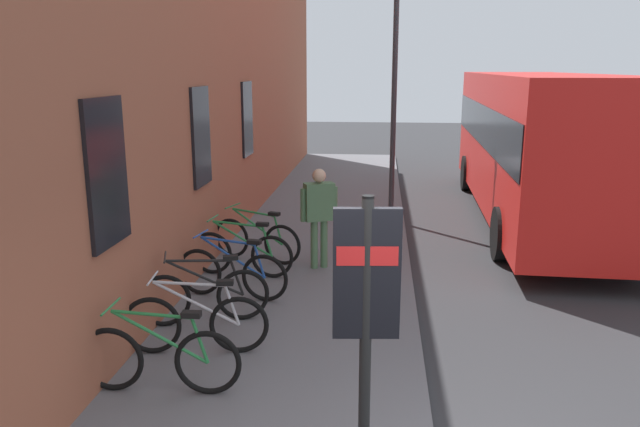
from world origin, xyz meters
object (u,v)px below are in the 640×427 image
Objects in this scene: bicycle_nearest_sign at (257,240)px; city_bus at (537,138)px; bicycle_mid_rack at (160,358)px; transit_info_sign at (366,292)px; bicycle_leaning_wall at (204,296)px; street_lamp at (395,70)px; bicycle_end_of_row at (232,273)px; bicycle_under_window at (196,323)px; pedestrian_by_facade at (319,208)px; bicycle_by_door at (242,253)px.

city_bus is at bearing -53.86° from bicycle_nearest_sign.
transit_info_sign reaches higher than bicycle_mid_rack.
street_lamp is (6.41, -2.58, 2.92)m from bicycle_leaning_wall.
bicycle_end_of_row and bicycle_nearest_sign have the same top height.
bicycle_under_window is at bearing 143.83° from city_bus.
bicycle_leaning_wall is at bearing 158.05° from street_lamp.
bicycle_leaning_wall is 0.30× the size of street_lamp.
bicycle_under_window and bicycle_nearest_sign have the same top height.
city_bus reaches higher than bicycle_mid_rack.
pedestrian_by_facade is at bearing -18.71° from bicycle_under_window.
bicycle_by_door is at bearing 1.66° from bicycle_under_window.
bicycle_under_window is 0.90m from bicycle_leaning_wall.
bicycle_end_of_row and bicycle_by_door have the same top height.
street_lamp is at bearing 99.24° from city_bus.
bicycle_by_door is 0.82m from bicycle_nearest_sign.
bicycle_nearest_sign is 5.26m from street_lamp.
bicycle_end_of_row is (0.95, -0.15, 0.00)m from bicycle_leaning_wall.
bicycle_end_of_row is at bearing 28.77° from transit_info_sign.
bicycle_under_window is at bearing 161.29° from pedestrian_by_facade.
bicycle_end_of_row is (1.84, 0.00, 0.00)m from bicycle_under_window.
bicycle_leaning_wall and bicycle_nearest_sign have the same top height.
bicycle_under_window is 1.02× the size of pedestrian_by_facade.
bicycle_under_window is 0.74× the size of transit_info_sign.
city_bus is at bearing -36.17° from bicycle_under_window.
bicycle_mid_rack is 4.60m from bicycle_nearest_sign.
street_lamp is at bearing -2.21° from transit_info_sign.
bicycle_end_of_row is 1.82m from bicycle_nearest_sign.
bicycle_mid_rack is 1.00× the size of bicycle_under_window.
city_bus is 3.67m from street_lamp.
city_bus is at bearing -40.26° from bicycle_leaning_wall.
bicycle_nearest_sign is 7.23m from city_bus.
street_lamp is (3.92, -1.28, 2.25)m from pedestrian_by_facade.
bicycle_nearest_sign is 0.30× the size of street_lamp.
transit_info_sign reaches higher than bicycle_under_window.
bicycle_by_door is 1.05× the size of bicycle_nearest_sign.
street_lamp reaches higher than bicycle_under_window.
city_bus is 1.88× the size of street_lamp.
transit_info_sign is at bearing -114.73° from bicycle_mid_rack.
pedestrian_by_facade reaches higher than bicycle_mid_rack.
bicycle_nearest_sign is (4.60, -0.11, 0.00)m from bicycle_mid_rack.
bicycle_by_door is at bearing 114.13° from pedestrian_by_facade.
street_lamp reaches higher than bicycle_end_of_row.
pedestrian_by_facade is (4.33, -1.25, 0.67)m from bicycle_mid_rack.
street_lamp is at bearing -18.41° from bicycle_under_window.
bicycle_nearest_sign is at bearing -5.87° from bicycle_by_door.
bicycle_leaning_wall is 1.95m from bicycle_by_door.
transit_info_sign is (-4.78, -2.16, 1.21)m from bicycle_by_door.
bicycle_end_of_row is at bearing 136.31° from city_bus.
bicycle_under_window is 3.64m from pedestrian_by_facade.
street_lamp is (7.30, -2.43, 2.92)m from bicycle_under_window.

